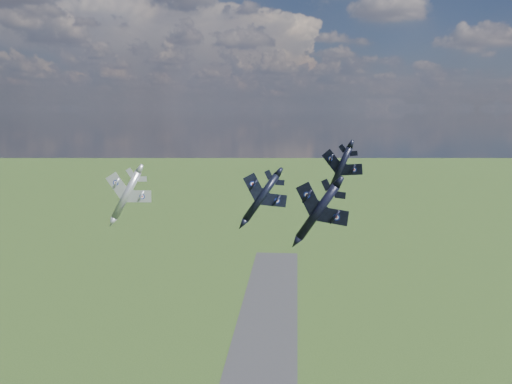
# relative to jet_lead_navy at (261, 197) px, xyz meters

# --- Properties ---
(jet_lead_navy) EXTENTS (11.85, 14.96, 7.79)m
(jet_lead_navy) POSITION_rel_jet_lead_navy_xyz_m (0.00, 0.00, 0.00)
(jet_lead_navy) COLOR black
(jet_right_navy) EXTENTS (13.44, 16.07, 7.84)m
(jet_right_navy) POSITION_rel_jet_lead_navy_xyz_m (9.43, -12.52, 0.14)
(jet_right_navy) COLOR black
(jet_high_navy) EXTENTS (13.87, 15.85, 6.11)m
(jet_high_navy) POSITION_rel_jet_lead_navy_xyz_m (14.96, 14.24, 3.50)
(jet_high_navy) COLOR black
(jet_left_silver) EXTENTS (12.93, 16.52, 8.07)m
(jet_left_silver) POSITION_rel_jet_lead_navy_xyz_m (-29.30, 13.45, -2.29)
(jet_left_silver) COLOR #B1B2BC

